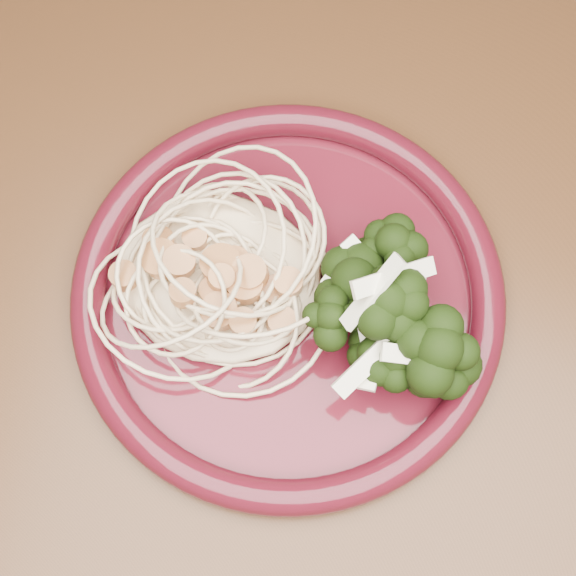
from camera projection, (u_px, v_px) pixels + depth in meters
The scene contains 6 objects.
dining_table at pixel (221, 426), 0.59m from camera, with size 1.20×0.80×0.75m.
dinner_plate at pixel (288, 294), 0.51m from camera, with size 0.28×0.28×0.02m.
spaghetti_pile at pixel (218, 271), 0.50m from camera, with size 0.13×0.11×0.03m, color beige.
scallop_cluster at pixel (213, 249), 0.47m from camera, with size 0.12×0.12×0.04m, color #BF8149, non-canonical shape.
broccoli_pile at pixel (377, 302), 0.48m from camera, with size 0.09×0.16×0.05m, color black.
onion_garnish at pixel (383, 282), 0.45m from camera, with size 0.07×0.10×0.06m, color #EAE6C6, non-canonical shape.
Camera 1 is at (0.08, -0.10, 1.23)m, focal length 50.00 mm.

